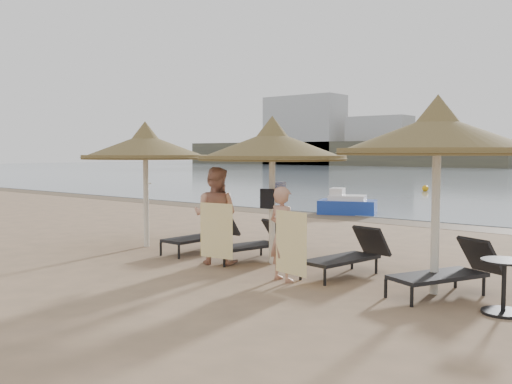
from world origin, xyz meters
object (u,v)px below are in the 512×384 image
lounger_far_right (451,270)px  side_table (504,288)px  palapa_center (272,146)px  palapa_right (437,136)px  palapa_left (145,147)px  person_right (283,226)px  pedal_boat (347,204)px  lounger_near_left (255,242)px  lounger_near_right (350,254)px  person_left (215,208)px  lounger_far_left (205,234)px

lounger_far_right → side_table: lounger_far_right is taller
palapa_center → palapa_right: (3.47, -0.34, 0.14)m
palapa_right → lounger_far_right: size_ratio=1.57×
palapa_left → person_right: bearing=-10.6°
side_table → pedal_boat: 12.68m
lounger_near_left → side_table: size_ratio=2.49×
lounger_near_right → lounger_near_left: bearing=-171.4°
lounger_near_left → person_right: bearing=-24.4°
palapa_center → person_left: size_ratio=1.33×
side_table → pedal_boat: (-8.12, 9.75, -0.01)m
lounger_far_right → pedal_boat: (-7.16, 9.15, -0.04)m
person_right → palapa_center: bearing=-34.6°
lounger_near_left → lounger_near_right: 2.27m
lounger_near_left → palapa_center: bearing=0.7°
lounger_near_left → pedal_boat: bearing=121.2°
lounger_far_right → pedal_boat: size_ratio=0.87×
lounger_far_right → side_table: (0.96, -0.59, -0.03)m
palapa_right → lounger_far_left: size_ratio=1.62×
palapa_right → lounger_far_left: (-5.53, 0.53, -2.09)m
person_left → person_right: bearing=148.3°
lounger_near_left → person_left: size_ratio=0.84×
person_right → pedal_boat: (-4.56, 10.04, -0.60)m
palapa_left → palapa_right: size_ratio=0.95×
palapa_right → lounger_near_left: 4.55m
lounger_far_left → side_table: size_ratio=2.58×
palapa_center → lounger_far_left: size_ratio=1.53×
lounger_near_right → lounger_far_right: bearing=0.5°
palapa_right → lounger_far_left: 5.93m
lounger_near_right → side_table: 3.04m
lounger_far_right → pedal_boat: bearing=152.4°
palapa_right → lounger_near_left: palapa_right is taller
side_table → pedal_boat: size_ratio=0.33×
palapa_left → palapa_center: (3.54, 0.25, -0.00)m
palapa_left → lounger_near_right: bearing=3.5°
palapa_left → pedal_boat: 9.39m
palapa_center → lounger_far_left: (-2.06, 0.19, -1.95)m
palapa_left → person_left: 2.98m
palapa_right → lounger_near_right: palapa_right is taller
palapa_right → lounger_near_left: bearing=173.6°
palapa_left → lounger_far_left: bearing=16.5°
lounger_far_left → lounger_near_left: lounger_far_left is taller
lounger_near_right → lounger_far_left: bearing=-172.3°
palapa_center → pedal_boat: bearing=111.3°
side_table → person_left: size_ratio=0.34×
palapa_right → lounger_near_right: (-1.73, 0.42, -2.10)m
lounger_near_right → lounger_far_right: size_ratio=0.97×
pedal_boat → lounger_far_left: bearing=-102.6°
person_left → person_right: 2.01m
lounger_near_left → side_table: (5.18, -0.93, -0.01)m
lounger_far_right → person_right: size_ratio=1.06×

